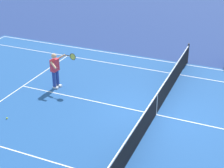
# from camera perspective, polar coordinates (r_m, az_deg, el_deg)

# --- Properties ---
(ground_plane) EXTENTS (60.00, 60.00, 0.00)m
(ground_plane) POSITION_cam_1_polar(r_m,az_deg,el_deg) (13.67, 7.37, -5.11)
(ground_plane) COLOR navy
(court_slab) EXTENTS (24.20, 11.40, 0.00)m
(court_slab) POSITION_cam_1_polar(r_m,az_deg,el_deg) (13.67, 7.37, -5.10)
(court_slab) COLOR #1E4C93
(court_slab) RESTS_ON ground_plane
(court_line_markings) EXTENTS (23.85, 11.05, 0.01)m
(court_line_markings) POSITION_cam_1_polar(r_m,az_deg,el_deg) (13.66, 7.37, -5.09)
(court_line_markings) COLOR white
(court_line_markings) RESTS_ON ground_plane
(tennis_net) EXTENTS (0.10, 11.70, 1.08)m
(tennis_net) POSITION_cam_1_polar(r_m,az_deg,el_deg) (13.42, 7.49, -3.32)
(tennis_net) COLOR #2D2D33
(tennis_net) RESTS_ON ground_plane
(tennis_player_near) EXTENTS (1.12, 0.77, 1.70)m
(tennis_player_near) POSITION_cam_1_polar(r_m,az_deg,el_deg) (15.48, -9.42, 2.56)
(tennis_player_near) COLOR navy
(tennis_player_near) RESTS_ON ground_plane
(tennis_ball) EXTENTS (0.07, 0.07, 0.07)m
(tennis_ball) POSITION_cam_1_polar(r_m,az_deg,el_deg) (13.89, -17.21, -5.48)
(tennis_ball) COLOR #CCE01E
(tennis_ball) RESTS_ON ground_plane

